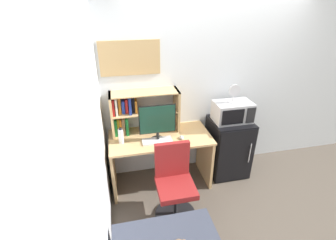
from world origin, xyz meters
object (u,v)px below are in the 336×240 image
desk_chair (174,187)px  microwave (233,112)px  water_bottle (121,136)px  mini_fridge (228,147)px  keyboard (157,141)px  wall_corkboard (130,58)px  monitor (157,121)px  hutch_bookshelf (134,111)px  desk_fan (234,92)px  computer_mouse (182,137)px

desk_chair → microwave: bearing=33.2°
water_bottle → mini_fridge: 1.61m
keyboard → wall_corkboard: bearing=119.2°
monitor → wall_corkboard: size_ratio=0.65×
keyboard → desk_chair: desk_chair is taller
hutch_bookshelf → desk_chair: bearing=-65.0°
desk_chair → monitor: bearing=101.6°
mini_fridge → water_bottle: bearing=-176.3°
mini_fridge → desk_fan: (-0.02, -0.00, 0.86)m
hutch_bookshelf → wall_corkboard: (0.01, 0.12, 0.66)m
computer_mouse → mini_fridge: mini_fridge is taller
keyboard → microwave: bearing=8.8°
keyboard → microwave: size_ratio=0.74×
keyboard → microwave: microwave is taller
desk_fan → wall_corkboard: (-1.33, 0.28, 0.46)m
computer_mouse → desk_fan: bearing=12.5°
microwave → monitor: bearing=-172.7°
desk_fan → wall_corkboard: size_ratio=0.34×
hutch_bookshelf → water_bottle: (-0.20, -0.25, -0.22)m
mini_fridge → desk_fan: 0.86m
computer_mouse → desk_fan: desk_fan is taller
monitor → mini_fridge: 1.25m
microwave → desk_fan: (-0.02, -0.01, 0.29)m
desk_chair → wall_corkboard: wall_corkboard is taller
computer_mouse → wall_corkboard: wall_corkboard is taller
hutch_bookshelf → monitor: (0.27, -0.29, -0.04)m
monitor → mini_fridge: (1.09, 0.14, -0.61)m
desk_fan → desk_chair: desk_fan is taller
keyboard → monitor: bearing=67.0°
monitor → water_bottle: monitor is taller
hutch_bookshelf → wall_corkboard: 0.68m
hutch_bookshelf → desk_chair: (0.37, -0.79, -0.68)m
hutch_bookshelf → monitor: size_ratio=1.84×
mini_fridge → desk_chair: 1.17m
computer_mouse → mini_fridge: (0.77, 0.17, -0.36)m
monitor → hutch_bookshelf: bearing=132.5°
monitor → desk_chair: (0.10, -0.50, -0.64)m
keyboard → desk_fan: bearing=8.6°
hutch_bookshelf → desk_chair: 1.11m
water_bottle → wall_corkboard: wall_corkboard is taller
desk_fan → microwave: bearing=18.6°
desk_fan → desk_chair: size_ratio=0.27×
keyboard → desk_fan: size_ratio=1.49×
keyboard → mini_fridge: bearing=8.6°
monitor → desk_chair: 0.82m
water_bottle → mini_fridge: bearing=3.7°
computer_mouse → desk_chair: desk_chair is taller
desk_chair → computer_mouse: bearing=66.1°
keyboard → desk_chair: (0.12, -0.47, -0.38)m
hutch_bookshelf → microwave: size_ratio=1.74×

